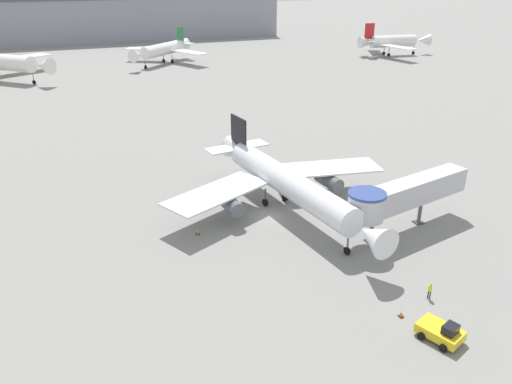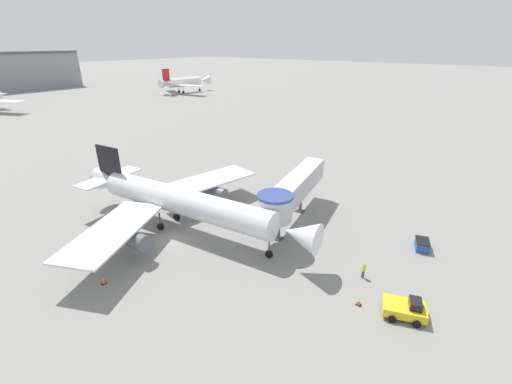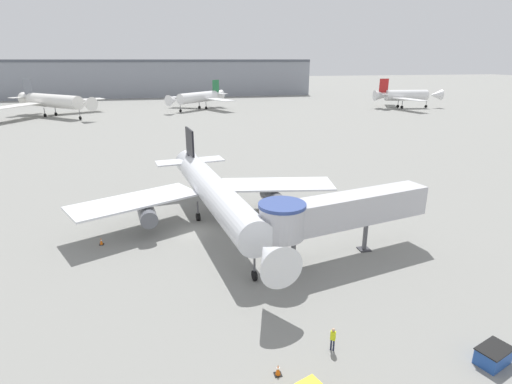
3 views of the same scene
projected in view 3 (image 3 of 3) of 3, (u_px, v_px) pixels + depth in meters
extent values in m
plane|color=gray|center=(193.00, 232.00, 43.47)|extent=(800.00, 800.00, 0.00)
cylinder|color=silver|center=(216.00, 195.00, 43.12)|extent=(6.64, 24.64, 3.29)
cone|color=silver|center=(272.00, 257.00, 29.52)|extent=(3.76, 4.04, 3.29)
cone|color=silver|center=(191.00, 165.00, 54.97)|extent=(3.94, 5.34, 3.29)
cube|color=silver|center=(134.00, 201.00, 42.96)|extent=(14.44, 10.65, 0.22)
cube|color=silver|center=(277.00, 184.00, 48.61)|extent=(14.20, 7.55, 0.22)
cube|color=black|center=(190.00, 145.00, 53.81)|extent=(0.83, 4.28, 4.28)
cube|color=silver|center=(190.00, 161.00, 55.01)|extent=(9.50, 4.24, 0.18)
cylinder|color=#565960|center=(147.00, 214.00, 42.45)|extent=(2.39, 4.50, 1.81)
cylinder|color=#565960|center=(273.00, 198.00, 47.37)|extent=(2.39, 4.50, 1.81)
cylinder|color=#4C4C51|center=(254.00, 266.00, 33.57)|extent=(0.18, 0.18, 1.89)
cylinder|color=black|center=(254.00, 276.00, 33.87)|extent=(0.38, 0.93, 0.90)
cylinder|color=#4C4C51|center=(198.00, 209.00, 46.15)|extent=(0.22, 0.22, 1.89)
cylinder|color=black|center=(198.00, 217.00, 46.45)|extent=(0.52, 0.95, 0.90)
cylinder|color=#4C4C51|center=(222.00, 206.00, 47.14)|extent=(0.22, 0.22, 1.89)
cylinder|color=black|center=(223.00, 214.00, 47.44)|extent=(0.52, 0.95, 0.90)
cube|color=#B7B7BC|center=(355.00, 208.00, 37.36)|extent=(15.79, 5.89, 2.80)
cylinder|color=#B7B7BC|center=(282.00, 222.00, 34.20)|extent=(3.90, 3.90, 2.80)
cylinder|color=navy|center=(282.00, 205.00, 33.71)|extent=(4.09, 4.10, 0.30)
cylinder|color=#56565B|center=(293.00, 251.00, 35.66)|extent=(0.44, 0.44, 3.23)
cube|color=#333338|center=(293.00, 266.00, 36.16)|extent=(1.10, 1.10, 0.12)
cylinder|color=#56565B|center=(365.00, 235.00, 38.94)|extent=(0.44, 0.44, 3.23)
cube|color=#333338|center=(364.00, 249.00, 39.43)|extent=(1.10, 1.10, 0.12)
cube|color=#234C9E|center=(493.00, 356.00, 24.59)|extent=(2.40, 1.96, 1.03)
cube|color=black|center=(495.00, 349.00, 24.42)|extent=(2.54, 2.08, 0.08)
cube|color=black|center=(102.00, 244.00, 40.54)|extent=(0.45, 0.45, 0.04)
cone|color=orange|center=(101.00, 241.00, 40.42)|extent=(0.31, 0.31, 0.71)
cylinder|color=white|center=(101.00, 240.00, 40.40)|extent=(0.17, 0.17, 0.08)
cube|color=black|center=(278.00, 374.00, 23.82)|extent=(0.45, 0.45, 0.04)
cone|color=orange|center=(278.00, 369.00, 23.70)|extent=(0.31, 0.31, 0.70)
cylinder|color=white|center=(278.00, 368.00, 23.67)|extent=(0.17, 0.17, 0.08)
cylinder|color=#1E2338|center=(334.00, 345.00, 25.67)|extent=(0.12, 0.12, 0.81)
cylinder|color=#1E2338|center=(331.00, 345.00, 25.74)|extent=(0.12, 0.12, 0.81)
cube|color=#D1E019|center=(333.00, 336.00, 25.48)|extent=(0.37, 0.35, 0.64)
sphere|color=tan|center=(333.00, 330.00, 25.34)|extent=(0.22, 0.22, 0.22)
cylinder|color=white|center=(198.00, 97.00, 147.08)|extent=(16.26, 15.60, 3.73)
cone|color=white|center=(173.00, 100.00, 136.90)|extent=(5.54, 5.52, 3.73)
cone|color=white|center=(217.00, 95.00, 155.51)|extent=(6.62, 6.54, 3.73)
cube|color=white|center=(186.00, 97.00, 153.72)|extent=(13.53, 10.22, 0.22)
cube|color=white|center=(220.00, 100.00, 144.90)|extent=(9.63, 13.64, 0.22)
cube|color=#1E6638|center=(216.00, 86.00, 154.23)|extent=(2.86, 2.71, 4.84)
cube|color=white|center=(217.00, 93.00, 155.52)|extent=(7.91, 8.18, 0.18)
cylinder|color=#4C4C51|center=(180.00, 108.00, 140.55)|extent=(0.18, 0.18, 2.14)
cylinder|color=black|center=(181.00, 111.00, 140.89)|extent=(0.98, 0.94, 1.10)
cylinder|color=#4C4C51|center=(199.00, 104.00, 150.75)|extent=(0.22, 0.22, 2.14)
cylinder|color=black|center=(199.00, 107.00, 151.09)|extent=(1.08, 1.04, 1.10)
cylinder|color=#4C4C51|center=(206.00, 105.00, 148.97)|extent=(0.22, 0.22, 2.14)
cylinder|color=black|center=(206.00, 108.00, 149.31)|extent=(1.08, 1.04, 1.10)
cylinder|color=white|center=(54.00, 101.00, 128.17)|extent=(20.59, 19.84, 4.25)
cone|color=white|center=(87.00, 104.00, 120.33)|extent=(6.32, 6.30, 4.25)
cone|color=white|center=(29.00, 99.00, 134.78)|extent=(7.55, 7.47, 4.25)
cube|color=white|center=(14.00, 106.00, 121.16)|extent=(12.71, 18.37, 0.22)
cube|color=white|center=(77.00, 100.00, 139.02)|extent=(18.21, 13.40, 0.22)
cube|color=slate|center=(28.00, 87.00, 133.42)|extent=(3.50, 3.34, 5.52)
cube|color=white|center=(28.00, 97.00, 134.70)|extent=(10.59, 10.92, 0.18)
cylinder|color=#4C4C51|center=(80.00, 114.00, 123.40)|extent=(0.18, 0.18, 2.44)
cylinder|color=black|center=(80.00, 118.00, 123.79)|extent=(0.98, 0.95, 1.10)
cylinder|color=#4C4C51|center=(44.00, 112.00, 129.14)|extent=(0.22, 0.22, 2.44)
cylinder|color=black|center=(45.00, 115.00, 129.53)|extent=(1.07, 1.05, 1.10)
cylinder|color=#4C4C51|center=(55.00, 110.00, 132.26)|extent=(0.22, 0.22, 2.44)
cylinder|color=black|center=(56.00, 114.00, 132.65)|extent=(1.07, 1.05, 1.10)
cylinder|color=white|center=(406.00, 95.00, 152.08)|extent=(16.60, 5.97, 3.98)
cone|color=white|center=(436.00, 95.00, 153.19)|extent=(4.84, 4.49, 3.98)
cone|color=white|center=(382.00, 95.00, 151.19)|extent=(6.41, 4.69, 3.98)
cube|color=white|center=(410.00, 99.00, 143.99)|extent=(6.64, 13.70, 0.22)
cube|color=white|center=(390.00, 95.00, 160.14)|extent=(9.44, 13.70, 0.22)
cube|color=#B21E1E|center=(384.00, 86.00, 150.09)|extent=(3.46, 0.67, 5.17)
cube|color=white|center=(382.00, 94.00, 150.95)|extent=(3.51, 9.17, 0.18)
cylinder|color=#4C4C51|center=(426.00, 103.00, 153.87)|extent=(0.18, 0.18, 2.29)
cylinder|color=black|center=(426.00, 106.00, 154.23)|extent=(1.12, 0.40, 1.10)
cylinder|color=#4C4C51|center=(402.00, 104.00, 151.20)|extent=(0.22, 0.22, 2.29)
cylinder|color=black|center=(402.00, 107.00, 151.56)|extent=(1.14, 0.53, 1.10)
cylinder|color=#4C4C51|center=(398.00, 103.00, 154.57)|extent=(0.22, 0.22, 2.29)
cylinder|color=black|center=(398.00, 106.00, 154.93)|extent=(1.14, 0.53, 1.10)
cube|color=gray|center=(159.00, 79.00, 201.98)|extent=(152.65, 21.75, 16.56)
cube|color=#4C515B|center=(158.00, 61.00, 199.17)|extent=(152.65, 22.18, 1.20)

